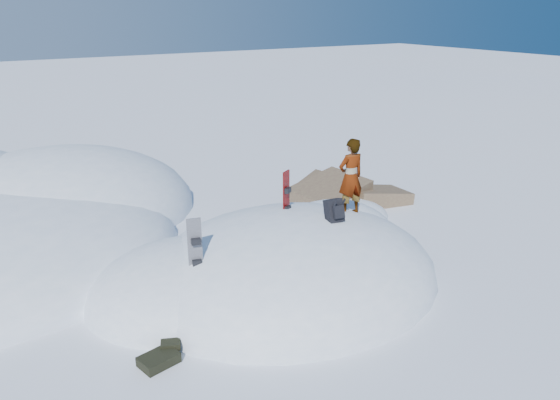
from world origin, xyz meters
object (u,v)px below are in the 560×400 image
snowboard_red (287,201)px  backpack (335,211)px  person (351,177)px  snowboard_dark (196,254)px

snowboard_red → backpack: (0.51, -1.15, 0.04)m
snowboard_red → person: (1.34, -0.63, 0.53)m
backpack → person: 1.10m
snowboard_dark → backpack: (3.17, -0.26, 0.36)m
snowboard_red → backpack: snowboard_red is taller
snowboard_red → snowboard_dark: bearing=169.0°
snowboard_red → person: person is taller
snowboard_red → backpack: bearing=-95.9°
snowboard_dark → backpack: size_ratio=2.52×
snowboard_dark → person: (4.01, 0.26, 0.85)m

